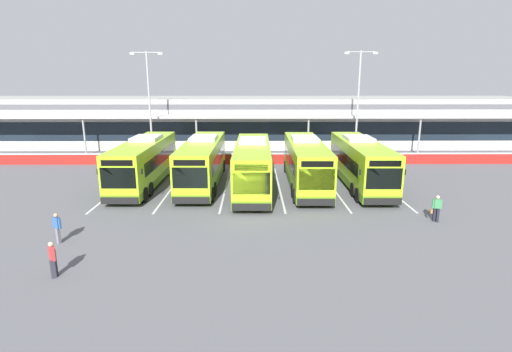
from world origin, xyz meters
name	(u,v)px	position (x,y,z in m)	size (l,w,h in m)	color
ground_plane	(252,211)	(0.00, 0.00, 0.00)	(200.00, 200.00, 0.00)	#56565B
terminal_building	(252,121)	(0.00, 26.91, 3.01)	(70.00, 13.00, 6.00)	silver
red_barrier_wall	(252,158)	(0.00, 14.50, 0.56)	(60.00, 0.40, 1.10)	maroon
coach_bus_leftmost	(145,163)	(-8.61, 6.69, 1.79)	(2.99, 12.18, 3.78)	#9ED11E
coach_bus_left_centre	(203,163)	(-3.97, 6.72, 1.79)	(2.99, 12.18, 3.78)	#9ED11E
coach_bus_centre	(253,166)	(0.02, 5.30, 1.79)	(2.99, 12.18, 3.78)	#9ED11E
coach_bus_right_centre	(305,164)	(4.20, 6.27, 1.79)	(2.99, 12.18, 3.78)	#9ED11E
coach_bus_rightmost	(360,163)	(8.55, 6.38, 1.79)	(2.99, 12.18, 3.78)	#9ED11E
bay_stripe_far_west	(120,187)	(-10.50, 6.00, 0.00)	(0.14, 13.00, 0.01)	silver
bay_stripe_west	(173,187)	(-6.30, 6.00, 0.00)	(0.14, 13.00, 0.01)	silver
bay_stripe_mid_west	(226,186)	(-2.10, 6.00, 0.00)	(0.14, 13.00, 0.01)	silver
bay_stripe_centre	(279,186)	(2.10, 6.00, 0.00)	(0.14, 13.00, 0.01)	silver
bay_stripe_mid_east	(332,186)	(6.30, 6.00, 0.00)	(0.14, 13.00, 0.01)	silver
bay_stripe_east	(384,186)	(10.50, 6.00, 0.00)	(0.14, 13.00, 0.01)	silver
pedestrian_with_handbag	(436,208)	(10.93, -1.94, 0.86)	(0.64, 0.40, 1.62)	black
pedestrian_in_dark_coat	(53,258)	(-8.51, -8.54, 0.87)	(0.43, 0.46, 1.62)	#33333D
pedestrian_child	(57,227)	(-10.07, -4.91, 0.87)	(0.52, 0.40, 1.62)	slate
lamp_post_west	(149,99)	(-10.57, 16.95, 6.29)	(3.24, 0.28, 11.00)	#9E9EA3
lamp_post_centre	(358,99)	(10.64, 16.01, 6.29)	(3.24, 0.28, 11.00)	#9E9EA3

